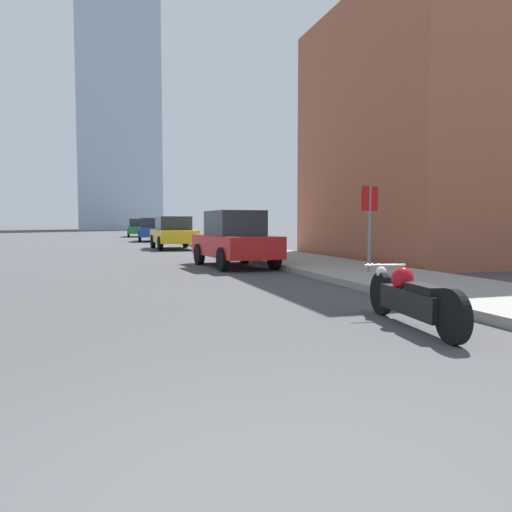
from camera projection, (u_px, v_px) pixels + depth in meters
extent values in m
cube|color=gray|center=(180.00, 238.00, 41.97)|extent=(2.98, 240.00, 0.15)
cube|color=#9E563D|center=(460.00, 137.00, 18.28)|extent=(9.21, 8.86, 9.00)
cube|color=#9EB7CC|center=(117.00, 57.00, 93.10)|extent=(14.54, 14.54, 64.41)
cylinder|color=black|center=(382.00, 294.00, 7.31)|extent=(0.18, 0.63, 0.62)
cylinder|color=black|center=(453.00, 317.00, 5.51)|extent=(0.18, 0.63, 0.62)
cube|color=black|center=(412.00, 302.00, 6.41)|extent=(0.41, 1.42, 0.32)
sphere|color=#9E0C14|center=(402.00, 278.00, 6.66)|extent=(0.31, 0.31, 0.31)
cube|color=black|center=(424.00, 289.00, 6.10)|extent=(0.29, 0.66, 0.10)
sphere|color=silver|center=(381.00, 272.00, 7.32)|extent=(0.16, 0.16, 0.16)
cylinder|color=silver|center=(385.00, 265.00, 7.18)|extent=(0.62, 0.11, 0.04)
cube|color=red|center=(235.00, 246.00, 15.20)|extent=(1.95, 4.05, 0.63)
cube|color=#23282D|center=(235.00, 223.00, 15.15)|extent=(1.54, 1.99, 0.75)
cylinder|color=black|center=(199.00, 254.00, 16.05)|extent=(0.25, 0.68, 0.67)
cylinder|color=black|center=(245.00, 253.00, 16.64)|extent=(0.25, 0.68, 0.67)
cylinder|color=black|center=(223.00, 259.00, 13.80)|extent=(0.25, 0.68, 0.67)
cylinder|color=black|center=(274.00, 258.00, 14.38)|extent=(0.25, 0.68, 0.67)
cube|color=gold|center=(173.00, 236.00, 25.50)|extent=(1.97, 4.21, 0.62)
cube|color=#23282D|center=(173.00, 223.00, 25.45)|extent=(1.62, 2.05, 0.69)
cylinder|color=black|center=(153.00, 242.00, 26.45)|extent=(0.22, 0.70, 0.69)
cylinder|color=black|center=(185.00, 241.00, 27.02)|extent=(0.22, 0.70, 0.69)
cylinder|color=black|center=(160.00, 243.00, 24.02)|extent=(0.22, 0.70, 0.69)
cylinder|color=black|center=(196.00, 243.00, 24.59)|extent=(0.22, 0.70, 0.69)
cube|color=#1E3899|center=(151.00, 232.00, 35.98)|extent=(2.05, 4.48, 0.63)
cube|color=#23282D|center=(151.00, 223.00, 35.93)|extent=(1.63, 2.20, 0.70)
cylinder|color=black|center=(140.00, 236.00, 37.12)|extent=(0.25, 0.72, 0.71)
cylinder|color=black|center=(162.00, 236.00, 37.50)|extent=(0.25, 0.72, 0.71)
cylinder|color=black|center=(140.00, 237.00, 34.49)|extent=(0.25, 0.72, 0.71)
cylinder|color=black|center=(164.00, 237.00, 34.87)|extent=(0.25, 0.72, 0.71)
cube|color=#1E6B33|center=(138.00, 230.00, 47.56)|extent=(2.15, 4.65, 0.65)
cube|color=#23282D|center=(138.00, 223.00, 47.52)|extent=(1.73, 2.27, 0.75)
cylinder|color=black|center=(129.00, 233.00, 48.73)|extent=(0.24, 0.64, 0.63)
cylinder|color=black|center=(147.00, 233.00, 49.17)|extent=(0.24, 0.64, 0.63)
cylinder|color=black|center=(128.00, 234.00, 46.00)|extent=(0.24, 0.64, 0.63)
cylinder|color=black|center=(148.00, 234.00, 46.44)|extent=(0.24, 0.64, 0.63)
cylinder|color=slate|center=(369.00, 229.00, 12.14)|extent=(0.07, 0.07, 2.08)
cube|color=red|center=(370.00, 199.00, 12.09)|extent=(0.57, 0.26, 0.60)
cube|color=#1E2347|center=(257.00, 243.00, 19.31)|extent=(0.29, 0.20, 0.80)
cube|color=#2D7F42|center=(257.00, 225.00, 19.26)|extent=(0.36, 0.20, 0.64)
sphere|color=tan|center=(257.00, 213.00, 19.23)|extent=(0.23, 0.23, 0.23)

